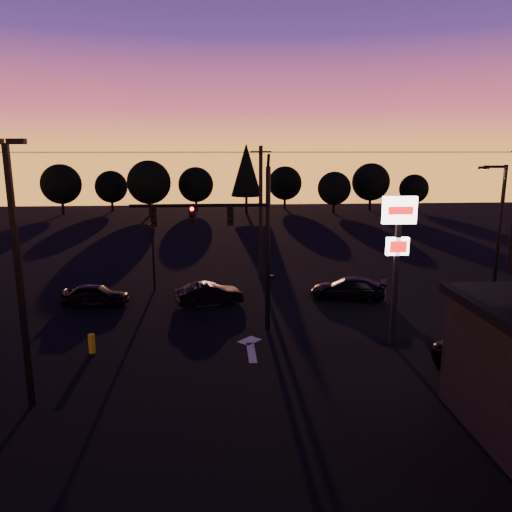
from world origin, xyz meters
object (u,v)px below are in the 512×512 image
Objects in this scene: pylon_sign at (398,239)px; suv_parked at (502,365)px; car_mid at (209,294)px; secondary_signal at (153,246)px; car_left at (95,295)px; bollard at (92,344)px; car_right at (348,288)px; traffic_signal_mast at (235,232)px; streetlight at (498,233)px; parking_lot_light at (17,259)px.

suv_parked is at bearing -55.02° from pylon_sign.
secondary_signal is at bearing 32.88° from car_mid.
pylon_sign is 1.82× the size of car_left.
car_left is at bearing 121.77° from suv_parked.
bollard is 15.08m from car_right.
traffic_signal_mast reaches higher than pylon_sign.
car_mid is at bearing 52.67° from bollard.
suv_parked is at bearing -33.46° from traffic_signal_mast.
traffic_signal_mast is 1.94× the size of car_right.
streetlight reaches higher than pylon_sign.
parking_lot_light is at bearing 154.70° from suv_parked.
streetlight is at bearing 21.65° from parking_lot_light.
bollard is at bearing 139.25° from suv_parked.
pylon_sign reaches higher than car_mid.
traffic_signal_mast is 1.67× the size of suv_parked.
suv_parked is (3.06, -11.20, 0.08)m from car_right.
traffic_signal_mast is at bearing -114.59° from car_left.
streetlight is at bearing 11.03° from bollard.
traffic_signal_mast is 1.07× the size of streetlight.
traffic_signal_mast is 9.35m from car_right.
pylon_sign is (7.10, -2.49, -0.02)m from traffic_signal_mast.
traffic_signal_mast is 8.22m from bollard.
secondary_signal is at bearing -86.90° from car_right.
pylon_sign is 1.32× the size of suv_parked.
car_left is (-1.42, 6.82, 0.20)m from bollard.
secondary_signal reaches higher than car_right.
streetlight is (6.91, 4.00, -0.49)m from pylon_sign.
parking_lot_light is 2.07× the size of car_right.
streetlight is 9.77m from suv_parked.
suv_parked is (2.86, -4.08, -4.20)m from pylon_sign.
secondary_signal is 5.36m from car_mid.
bollard is 6.97m from car_left.
parking_lot_light is (-2.50, -14.49, 2.41)m from secondary_signal.
car_right is (-7.11, 3.12, -3.78)m from streetlight.
traffic_signal_mast reaches higher than car_left.
secondary_signal is 0.84× the size of suv_parked.
bollard is at bearing -98.63° from secondary_signal.
pylon_sign is 8.31m from car_right.
parking_lot_light is at bearing -34.13° from car_right.
parking_lot_light is 1.78× the size of suv_parked.
car_left is 0.98× the size of car_mid.
car_left is at bearing -72.16° from car_right.
car_left is at bearing 92.20° from parking_lot_light.
pylon_sign is 0.85× the size of streetlight.
parking_lot_light is 10.59× the size of bollard.
parking_lot_light is 17.95m from suv_parked.
car_mid is 0.74× the size of suv_parked.
suv_parked is at bearing -117.12° from car_left.
car_right is at bearing 39.10° from parking_lot_light.
bollard is (0.99, 4.52, -4.84)m from parking_lot_light.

